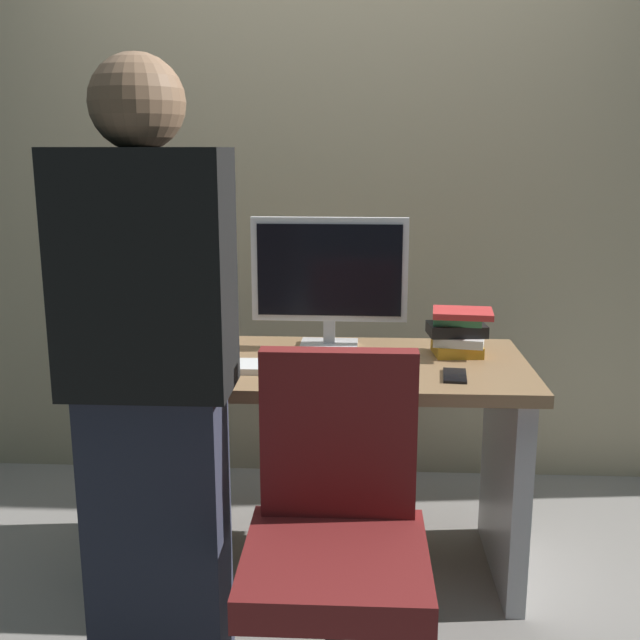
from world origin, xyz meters
name	(u,v)px	position (x,y,z in m)	size (l,w,h in m)	color
ground_plane	(321,565)	(0.00, 0.00, 0.00)	(9.00, 9.00, 0.00)	gray
wall_back	(331,131)	(0.00, 0.85, 1.50)	(6.40, 0.10, 3.00)	tan
desk	(321,428)	(0.00, 0.00, 0.51)	(1.36, 0.65, 0.74)	#93704C
office_chair	(336,565)	(0.07, -0.72, 0.43)	(0.52, 0.52, 0.94)	black
person_at_desk	(152,393)	(-0.38, -0.65, 0.84)	(0.40, 0.24, 1.64)	#262838
monitor	(329,275)	(0.02, 0.18, 1.00)	(0.54, 0.14, 0.46)	silver
keyboard	(286,367)	(-0.10, -0.11, 0.75)	(0.43, 0.13, 0.02)	white
mouse	(389,366)	(0.22, -0.11, 0.76)	(0.06, 0.10, 0.03)	white
cup_near_keyboard	(177,358)	(-0.44, -0.15, 0.79)	(0.08, 0.08, 0.09)	white
cup_by_monitor	(210,338)	(-0.39, 0.12, 0.78)	(0.08, 0.08, 0.08)	#D84C3F
book_stack	(458,332)	(0.46, 0.10, 0.82)	(0.22, 0.19, 0.16)	gold
cell_phone	(455,376)	(0.42, -0.16, 0.75)	(0.07, 0.14, 0.01)	black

